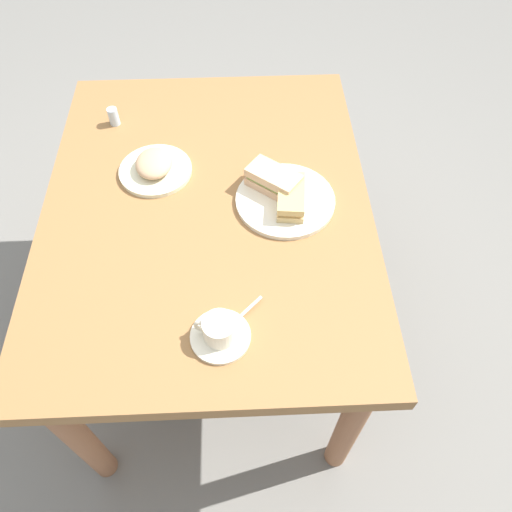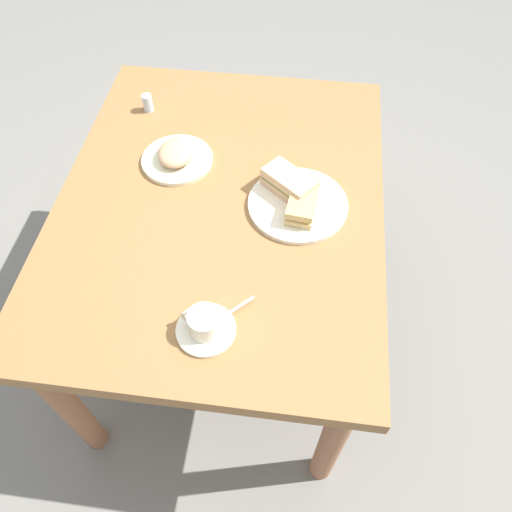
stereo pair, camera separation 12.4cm
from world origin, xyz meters
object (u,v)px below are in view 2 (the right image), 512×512
Objects in this scene: dining_table at (222,220)px; sandwich_back at (289,183)px; coffee_cup at (204,322)px; spoon at (231,311)px; coffee_saucer at (206,330)px; side_plate at (177,160)px; sandwich_plate at (298,205)px; salt_shaker at (148,103)px; sandwich_front at (303,202)px.

sandwich_back reaches higher than dining_table.
sandwich_back is at bearing 101.10° from dining_table.
spoon is at bearing 133.43° from coffee_cup.
coffee_saucer is at bearing -45.42° from spoon.
sandwich_back is at bearing 75.13° from side_plate.
sandwich_plate is 1.98× the size of coffee_saucer.
side_plate is 0.27m from salt_shaker.
coffee_cup is (0.42, 0.04, 0.14)m from dining_table.
dining_table is at bearing 49.90° from side_plate.
coffee_saucer is at bearing 23.49° from salt_shaker.
coffee_cup reaches higher than sandwich_plate.
spoon is 0.55m from side_plate.
sandwich_front is (0.02, 0.23, 0.14)m from dining_table.
salt_shaker reaches higher than coffee_saucer.
salt_shaker is (-0.23, -0.15, 0.02)m from side_plate.
coffee_saucer is 0.84m from salt_shaker.
side_plate is at bearing -111.48° from sandwich_front.
coffee_cup is (-0.00, -0.00, 0.04)m from coffee_saucer.
sandwich_back is at bearing 161.70° from coffee_saucer.
sandwich_back is 2.91× the size of salt_shaker.
coffee_saucer is at bearing -23.73° from sandwich_plate.
dining_table is 4.25× the size of sandwich_plate.
sandwich_front is 0.65m from salt_shaker.
sandwich_front is 2.74× the size of salt_shaker.
sandwich_back reaches higher than spoon.
salt_shaker is (-0.77, -0.34, 0.02)m from coffee_saucer.
coffee_cup is at bearing -23.95° from sandwich_plate.
spoon is at bearing 13.82° from dining_table.
coffee_saucer is (0.42, 0.04, 0.10)m from dining_table.
dining_table is 20.84× the size of salt_shaker.
spoon reaches higher than coffee_saucer.
spoon reaches higher than side_plate.
sandwich_back is at bearing 166.29° from spoon.
salt_shaker is (-0.72, -0.39, 0.02)m from spoon.
side_plate is at bearing 32.87° from salt_shaker.
sandwich_back reaches higher than coffee_saucer.
sandwich_front reaches higher than side_plate.
sandwich_plate is 1.69× the size of sandwich_back.
sandwich_plate is 4.91× the size of salt_shaker.
coffee_cup is 1.31× the size of spoon.
salt_shaker reaches higher than sandwich_plate.
sandwich_plate is (0.01, 0.22, 0.11)m from dining_table.
sandwich_back is 0.48m from coffee_saucer.
coffee_cup is (0.40, -0.20, 0.00)m from sandwich_front.
salt_shaker is (-0.36, -0.52, 0.02)m from sandwich_plate.
sandwich_plate is at bearing 156.05° from coffee_cup.
sandwich_front reaches higher than coffee_saucer.
sandwich_plate is at bearing 88.48° from dining_table.
coffee_saucer is (0.46, -0.15, -0.04)m from sandwich_back.
sandwich_front is at bearing 84.19° from dining_table.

